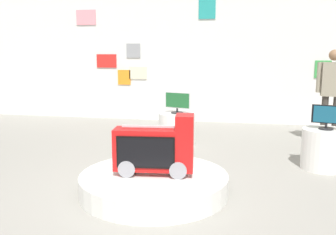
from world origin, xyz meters
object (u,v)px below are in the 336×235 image
(main_display_pedestal, at_px, (154,184))
(novelty_firetruck_tv, at_px, (155,150))
(tv_on_left_rear, at_px, (327,116))
(tv_on_center_rear, at_px, (177,102))
(display_pedestal_center_rear, at_px, (177,129))
(shopper_browsing_near_truck, at_px, (332,90))
(display_pedestal_left_rear, at_px, (324,149))

(main_display_pedestal, distance_m, novelty_firetruck_tv, 0.43)
(tv_on_left_rear, height_order, tv_on_center_rear, tv_on_center_rear)
(main_display_pedestal, distance_m, tv_on_center_rear, 2.59)
(display_pedestal_center_rear, relative_size, shopper_browsing_near_truck, 0.39)
(main_display_pedestal, relative_size, novelty_firetruck_tv, 1.85)
(main_display_pedestal, relative_size, tv_on_left_rear, 4.36)
(novelty_firetruck_tv, distance_m, display_pedestal_left_rear, 2.72)
(display_pedestal_left_rear, relative_size, tv_on_center_rear, 1.32)
(tv_on_left_rear, bearing_deg, main_display_pedestal, -147.15)
(tv_on_left_rear, relative_size, shopper_browsing_near_truck, 0.24)
(novelty_firetruck_tv, height_order, display_pedestal_center_rear, novelty_firetruck_tv)
(main_display_pedestal, relative_size, display_pedestal_center_rear, 2.68)
(tv_on_left_rear, bearing_deg, shopper_browsing_near_truck, 76.21)
(novelty_firetruck_tv, relative_size, tv_on_left_rear, 2.36)
(main_display_pedestal, bearing_deg, tv_on_left_rear, 32.85)
(display_pedestal_left_rear, xyz_separation_m, display_pedestal_center_rear, (-2.43, 1.01, 0.00))
(novelty_firetruck_tv, xyz_separation_m, tv_on_center_rear, (-0.16, 2.49, 0.26))
(main_display_pedestal, height_order, shopper_browsing_near_truck, shopper_browsing_near_truck)
(novelty_firetruck_tv, xyz_separation_m, tv_on_left_rear, (2.27, 1.48, 0.24))
(tv_on_center_rear, bearing_deg, main_display_pedestal, -86.86)
(display_pedestal_left_rear, xyz_separation_m, tv_on_left_rear, (0.00, -0.00, 0.50))
(novelty_firetruck_tv, bearing_deg, display_pedestal_center_rear, 93.59)
(display_pedestal_center_rear, height_order, tv_on_center_rear, tv_on_center_rear)
(tv_on_left_rear, xyz_separation_m, shopper_browsing_near_truck, (0.38, 1.56, 0.25))
(novelty_firetruck_tv, bearing_deg, main_display_pedestal, 165.86)
(novelty_firetruck_tv, distance_m, display_pedestal_center_rear, 2.51)
(novelty_firetruck_tv, bearing_deg, tv_on_left_rear, 33.16)
(main_display_pedestal, distance_m, display_pedestal_left_rear, 2.73)
(display_pedestal_center_rear, xyz_separation_m, tv_on_center_rear, (0.00, -0.00, 0.52))
(tv_on_left_rear, distance_m, shopper_browsing_near_truck, 1.62)
(shopper_browsing_near_truck, bearing_deg, display_pedestal_center_rear, -169.07)
(display_pedestal_left_rear, bearing_deg, novelty_firetruck_tv, -146.76)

